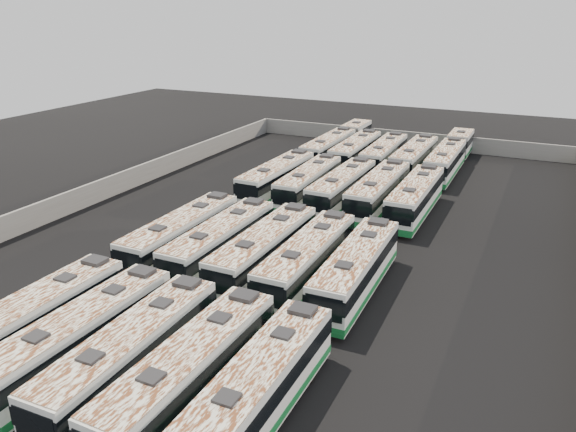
# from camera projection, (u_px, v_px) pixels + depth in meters

# --- Properties ---
(ground) EXTENTS (140.00, 140.00, 0.00)m
(ground) POSITION_uv_depth(u_px,v_px,m) (301.00, 234.00, 49.46)
(ground) COLOR black
(ground) RESTS_ON ground
(perimeter_wall) EXTENTS (45.20, 73.20, 2.20)m
(perimeter_wall) POSITION_uv_depth(u_px,v_px,m) (301.00, 222.00, 49.07)
(perimeter_wall) COLOR slate
(perimeter_wall) RESTS_ON ground
(bus_front_far_left) EXTENTS (2.70, 12.73, 3.59)m
(bus_front_far_left) POSITION_uv_depth(u_px,v_px,m) (32.00, 322.00, 32.18)
(bus_front_far_left) COLOR silver
(bus_front_far_left) RESTS_ON ground
(bus_front_left) EXTENTS (2.87, 12.70, 3.57)m
(bus_front_left) POSITION_uv_depth(u_px,v_px,m) (82.00, 336.00, 30.82)
(bus_front_left) COLOR silver
(bus_front_left) RESTS_ON ground
(bus_front_center) EXTENTS (3.03, 12.83, 3.60)m
(bus_front_center) POSITION_uv_depth(u_px,v_px,m) (132.00, 354.00, 29.23)
(bus_front_center) COLOR silver
(bus_front_center) RESTS_ON ground
(bus_front_right) EXTENTS (2.87, 12.86, 3.62)m
(bus_front_right) POSITION_uv_depth(u_px,v_px,m) (190.00, 372.00, 27.77)
(bus_front_right) COLOR silver
(bus_front_right) RESTS_ON ground
(bus_front_far_right) EXTENTS (2.73, 12.58, 3.54)m
(bus_front_far_right) POSITION_uv_depth(u_px,v_px,m) (258.00, 390.00, 26.50)
(bus_front_far_right) COLOR silver
(bus_front_far_right) RESTS_ON ground
(bus_midfront_far_left) EXTENTS (2.75, 12.93, 3.64)m
(bus_midfront_far_left) POSITION_uv_depth(u_px,v_px,m) (182.00, 235.00, 44.36)
(bus_midfront_far_left) COLOR silver
(bus_midfront_far_left) RESTS_ON ground
(bus_midfront_left) EXTENTS (2.72, 12.82, 3.61)m
(bus_midfront_left) POSITION_uv_depth(u_px,v_px,m) (221.00, 242.00, 43.01)
(bus_midfront_left) COLOR silver
(bus_midfront_left) RESTS_ON ground
(bus_midfront_center) EXTENTS (2.79, 13.03, 3.67)m
(bus_midfront_center) POSITION_uv_depth(u_px,v_px,m) (264.00, 250.00, 41.50)
(bus_midfront_center) COLOR silver
(bus_midfront_center) RESTS_ON ground
(bus_midfront_right) EXTENTS (2.83, 12.88, 3.63)m
(bus_midfront_right) POSITION_uv_depth(u_px,v_px,m) (307.00, 260.00, 39.98)
(bus_midfront_right) COLOR silver
(bus_midfront_right) RESTS_ON ground
(bus_midfront_far_right) EXTENTS (3.03, 12.89, 3.62)m
(bus_midfront_far_right) POSITION_uv_depth(u_px,v_px,m) (356.00, 270.00, 38.52)
(bus_midfront_far_right) COLOR silver
(bus_midfront_far_right) RESTS_ON ground
(bus_midback_far_left) EXTENTS (2.97, 13.02, 3.66)m
(bus_midback_far_left) POSITION_uv_depth(u_px,v_px,m) (277.00, 178.00, 58.95)
(bus_midback_far_left) COLOR silver
(bus_midback_far_left) RESTS_ON ground
(bus_midback_left) EXTENTS (2.98, 12.64, 3.55)m
(bus_midback_left) POSITION_uv_depth(u_px,v_px,m) (309.00, 183.00, 57.56)
(bus_midback_left) COLOR silver
(bus_midback_left) RESTS_ON ground
(bus_midback_center) EXTENTS (2.91, 12.89, 3.62)m
(bus_midback_center) POSITION_uv_depth(u_px,v_px,m) (342.00, 188.00, 55.81)
(bus_midback_center) COLOR silver
(bus_midback_center) RESTS_ON ground
(bus_midback_right) EXTENTS (2.79, 13.12, 3.70)m
(bus_midback_right) POSITION_uv_depth(u_px,v_px,m) (378.00, 192.00, 54.57)
(bus_midback_right) COLOR silver
(bus_midback_right) RESTS_ON ground
(bus_midback_far_right) EXTENTS (2.79, 13.00, 3.66)m
(bus_midback_far_right) POSITION_uv_depth(u_px,v_px,m) (415.00, 198.00, 52.93)
(bus_midback_far_right) COLOR silver
(bus_midback_far_right) RESTS_ON ground
(bus_back_far_left) EXTENTS (2.83, 19.74, 3.58)m
(bus_back_far_left) POSITION_uv_depth(u_px,v_px,m) (338.00, 143.00, 74.02)
(bus_back_far_left) COLOR silver
(bus_back_far_left) RESTS_ON ground
(bus_back_left) EXTENTS (2.83, 12.89, 3.63)m
(bus_back_left) POSITION_uv_depth(u_px,v_px,m) (355.00, 152.00, 69.47)
(bus_back_left) COLOR silver
(bus_back_left) RESTS_ON ground
(bus_back_center) EXTENTS (2.91, 12.75, 3.58)m
(bus_back_center) POSITION_uv_depth(u_px,v_px,m) (384.00, 155.00, 68.17)
(bus_back_center) COLOR silver
(bus_back_center) RESTS_ON ground
(bus_back_right) EXTENTS (2.86, 12.99, 3.66)m
(bus_back_right) POSITION_uv_depth(u_px,v_px,m) (414.00, 158.00, 66.55)
(bus_back_right) COLOR silver
(bus_back_right) RESTS_ON ground
(bus_back_far_right) EXTENTS (2.77, 19.70, 3.57)m
(bus_back_far_right) POSITION_uv_depth(u_px,v_px,m) (450.00, 155.00, 68.15)
(bus_back_far_right) COLOR silver
(bus_back_far_right) RESTS_ON ground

